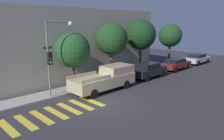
{
  "coord_description": "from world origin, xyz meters",
  "views": [
    {
      "loc": [
        -9.56,
        -10.87,
        5.54
      ],
      "look_at": [
        3.12,
        2.1,
        1.6
      ],
      "focal_mm": 35.0,
      "sensor_mm": 36.0,
      "label": 1
    }
  ],
  "objects_px": {
    "tree_near_corner": "(73,50)",
    "tree_midblock": "(112,39)",
    "sedan_near_corner": "(148,70)",
    "sedan_middle": "(176,64)",
    "tree_far_end": "(141,35)",
    "traffic_light_pole": "(54,49)",
    "sedan_far_end": "(197,58)",
    "tree_behind_truck": "(170,36)",
    "pickup_truck": "(106,78)"
  },
  "relations": [
    {
      "from": "pickup_truck",
      "to": "tree_far_end",
      "type": "relative_size",
      "value": 0.98
    },
    {
      "from": "sedan_far_end",
      "to": "tree_behind_truck",
      "type": "bearing_deg",
      "value": 153.56
    },
    {
      "from": "tree_near_corner",
      "to": "tree_midblock",
      "type": "relative_size",
      "value": 0.87
    },
    {
      "from": "sedan_far_end",
      "to": "tree_midblock",
      "type": "xyz_separation_m",
      "value": [
        -14.44,
        1.98,
        3.27
      ]
    },
    {
      "from": "tree_midblock",
      "to": "tree_far_end",
      "type": "relative_size",
      "value": 0.94
    },
    {
      "from": "sedan_middle",
      "to": "tree_near_corner",
      "type": "bearing_deg",
      "value": 171.45
    },
    {
      "from": "tree_near_corner",
      "to": "tree_midblock",
      "type": "xyz_separation_m",
      "value": [
        4.47,
        0.0,
        0.67
      ]
    },
    {
      "from": "tree_near_corner",
      "to": "pickup_truck",
      "type": "bearing_deg",
      "value": -46.6
    },
    {
      "from": "traffic_light_pole",
      "to": "tree_behind_truck",
      "type": "xyz_separation_m",
      "value": [
        17.01,
        0.71,
        0.29
      ]
    },
    {
      "from": "tree_near_corner",
      "to": "tree_midblock",
      "type": "bearing_deg",
      "value": 0.0
    },
    {
      "from": "sedan_near_corner",
      "to": "sedan_middle",
      "type": "relative_size",
      "value": 0.96
    },
    {
      "from": "tree_near_corner",
      "to": "tree_behind_truck",
      "type": "height_order",
      "value": "tree_behind_truck"
    },
    {
      "from": "sedan_middle",
      "to": "tree_far_end",
      "type": "distance_m",
      "value": 5.9
    },
    {
      "from": "tree_far_end",
      "to": "tree_midblock",
      "type": "bearing_deg",
      "value": 180.0
    },
    {
      "from": "tree_near_corner",
      "to": "sedan_near_corner",
      "type": "bearing_deg",
      "value": -14.43
    },
    {
      "from": "sedan_near_corner",
      "to": "tree_behind_truck",
      "type": "relative_size",
      "value": 0.78
    },
    {
      "from": "sedan_middle",
      "to": "tree_midblock",
      "type": "distance_m",
      "value": 9.52
    },
    {
      "from": "tree_near_corner",
      "to": "tree_midblock",
      "type": "distance_m",
      "value": 4.52
    },
    {
      "from": "tree_far_end",
      "to": "tree_behind_truck",
      "type": "bearing_deg",
      "value": 0.0
    },
    {
      "from": "sedan_middle",
      "to": "tree_far_end",
      "type": "height_order",
      "value": "tree_far_end"
    },
    {
      "from": "traffic_light_pole",
      "to": "tree_behind_truck",
      "type": "distance_m",
      "value": 17.03
    },
    {
      "from": "traffic_light_pole",
      "to": "pickup_truck",
      "type": "height_order",
      "value": "traffic_light_pole"
    },
    {
      "from": "sedan_middle",
      "to": "tree_behind_truck",
      "type": "relative_size",
      "value": 0.81
    },
    {
      "from": "sedan_middle",
      "to": "sedan_far_end",
      "type": "bearing_deg",
      "value": -0.0
    },
    {
      "from": "traffic_light_pole",
      "to": "tree_midblock",
      "type": "height_order",
      "value": "traffic_light_pole"
    },
    {
      "from": "pickup_truck",
      "to": "sedan_far_end",
      "type": "height_order",
      "value": "pickup_truck"
    },
    {
      "from": "tree_far_end",
      "to": "sedan_middle",
      "type": "bearing_deg",
      "value": -24.66
    },
    {
      "from": "sedan_middle",
      "to": "sedan_far_end",
      "type": "height_order",
      "value": "sedan_middle"
    },
    {
      "from": "sedan_far_end",
      "to": "tree_far_end",
      "type": "relative_size",
      "value": 0.78
    },
    {
      "from": "sedan_middle",
      "to": "tree_near_corner",
      "type": "relative_size",
      "value": 0.91
    },
    {
      "from": "traffic_light_pole",
      "to": "tree_far_end",
      "type": "xyz_separation_m",
      "value": [
        10.96,
        0.71,
        0.6
      ]
    },
    {
      "from": "tree_far_end",
      "to": "tree_near_corner",
      "type": "bearing_deg",
      "value": 180.0
    },
    {
      "from": "tree_near_corner",
      "to": "sedan_far_end",
      "type": "bearing_deg",
      "value": -5.99
    },
    {
      "from": "sedan_middle",
      "to": "tree_behind_truck",
      "type": "xyz_separation_m",
      "value": [
        1.73,
        1.98,
        3.18
      ]
    },
    {
      "from": "pickup_truck",
      "to": "sedan_far_end",
      "type": "bearing_deg",
      "value": -0.0
    },
    {
      "from": "sedan_far_end",
      "to": "tree_far_end",
      "type": "bearing_deg",
      "value": 168.82
    },
    {
      "from": "pickup_truck",
      "to": "tree_near_corner",
      "type": "height_order",
      "value": "tree_near_corner"
    },
    {
      "from": "tree_midblock",
      "to": "pickup_truck",
      "type": "bearing_deg",
      "value": -142.54
    },
    {
      "from": "traffic_light_pole",
      "to": "tree_behind_truck",
      "type": "bearing_deg",
      "value": 2.39
    },
    {
      "from": "sedan_near_corner",
      "to": "tree_far_end",
      "type": "distance_m",
      "value": 4.12
    },
    {
      "from": "pickup_truck",
      "to": "tree_far_end",
      "type": "xyz_separation_m",
      "value": [
        6.99,
        1.98,
        3.26
      ]
    },
    {
      "from": "tree_midblock",
      "to": "tree_behind_truck",
      "type": "height_order",
      "value": "tree_midblock"
    },
    {
      "from": "tree_midblock",
      "to": "tree_behind_truck",
      "type": "relative_size",
      "value": 1.02
    },
    {
      "from": "pickup_truck",
      "to": "tree_behind_truck",
      "type": "bearing_deg",
      "value": 8.65
    },
    {
      "from": "sedan_middle",
      "to": "sedan_far_end",
      "type": "relative_size",
      "value": 0.95
    },
    {
      "from": "pickup_truck",
      "to": "sedan_near_corner",
      "type": "height_order",
      "value": "pickup_truck"
    },
    {
      "from": "traffic_light_pole",
      "to": "tree_near_corner",
      "type": "distance_m",
      "value": 2.23
    },
    {
      "from": "tree_near_corner",
      "to": "traffic_light_pole",
      "type": "bearing_deg",
      "value": -161.23
    },
    {
      "from": "sedan_near_corner",
      "to": "traffic_light_pole",
      "type": "bearing_deg",
      "value": 172.61
    },
    {
      "from": "tree_behind_truck",
      "to": "sedan_far_end",
      "type": "bearing_deg",
      "value": -26.44
    }
  ]
}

